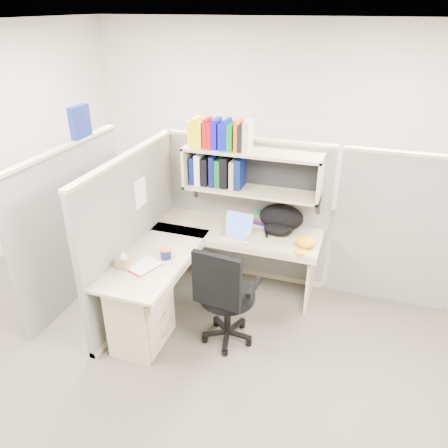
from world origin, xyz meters
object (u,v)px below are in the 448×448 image
(desk, at_px, (169,291))
(task_chair, at_px, (225,310))
(backpack, at_px, (280,220))
(laptop, at_px, (236,226))
(snack_canister, at_px, (166,253))

(desk, relative_size, task_chair, 1.66)
(backpack, bearing_deg, laptop, -153.66)
(snack_canister, relative_size, task_chair, 0.10)
(desk, relative_size, snack_canister, 16.39)
(desk, height_order, snack_canister, snack_canister)
(backpack, relative_size, task_chair, 0.44)
(task_chair, bearing_deg, snack_canister, 168.65)
(task_chair, bearing_deg, backpack, 75.32)
(laptop, height_order, task_chair, task_chair)
(task_chair, bearing_deg, laptop, 101.09)
(desk, bearing_deg, task_chair, -2.89)
(laptop, distance_m, backpack, 0.47)
(desk, distance_m, task_chair, 0.58)
(desk, bearing_deg, backpack, 49.10)
(laptop, bearing_deg, backpack, 32.74)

